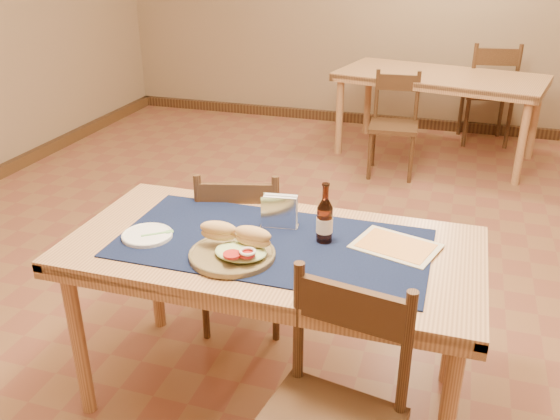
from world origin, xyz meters
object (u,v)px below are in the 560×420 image
(napkin_holder, at_px, (279,212))
(sandwich_plate, at_px, (235,249))
(chair_main_near, at_px, (330,420))
(beer_bottle, at_px, (325,220))
(chair_main_far, at_px, (242,245))
(back_table, at_px, (440,84))
(main_table, at_px, (272,262))

(napkin_holder, bearing_deg, sandwich_plate, -105.42)
(chair_main_near, bearing_deg, beer_bottle, 105.73)
(chair_main_far, bearing_deg, sandwich_plate, -70.84)
(sandwich_plate, distance_m, napkin_holder, 0.31)
(chair_main_near, height_order, napkin_holder, chair_main_near)
(back_table, relative_size, sandwich_plate, 5.81)
(chair_main_near, height_order, sandwich_plate, chair_main_near)
(sandwich_plate, xyz_separation_m, napkin_holder, (0.08, 0.29, 0.03))
(back_table, height_order, napkin_holder, napkin_holder)
(back_table, relative_size, chair_main_far, 2.13)
(back_table, distance_m, napkin_holder, 3.30)
(main_table, relative_size, chair_main_near, 1.76)
(main_table, distance_m, chair_main_far, 0.60)
(back_table, bearing_deg, napkin_holder, -97.83)
(chair_main_near, xyz_separation_m, beer_bottle, (-0.18, 0.63, 0.37))
(main_table, height_order, chair_main_near, chair_main_near)
(main_table, height_order, sandwich_plate, sandwich_plate)
(chair_main_near, distance_m, napkin_holder, 0.87)
(chair_main_far, height_order, chair_main_near, chair_main_near)
(back_table, distance_m, sandwich_plate, 3.60)
(beer_bottle, height_order, napkin_holder, beer_bottle)
(main_table, bearing_deg, chair_main_near, -56.78)
(chair_main_near, relative_size, napkin_holder, 5.70)
(main_table, relative_size, napkin_holder, 10.02)
(beer_bottle, bearing_deg, chair_main_far, 141.81)
(chair_main_far, height_order, sandwich_plate, same)
(back_table, bearing_deg, beer_bottle, -94.21)
(back_table, distance_m, chair_main_near, 3.98)
(back_table, height_order, chair_main_far, chair_main_far)
(back_table, xyz_separation_m, napkin_holder, (-0.45, -3.27, 0.15))
(chair_main_far, bearing_deg, chair_main_near, -56.53)
(back_table, bearing_deg, main_table, -97.25)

